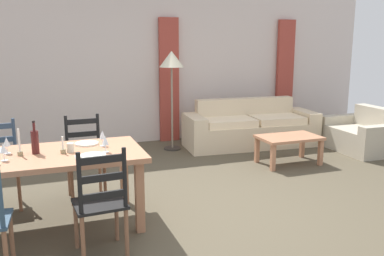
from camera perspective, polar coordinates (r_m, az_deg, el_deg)
The scene contains 23 objects.
ground_plane at distance 4.64m, azimuth -0.24°, elevation -11.12°, with size 9.60×9.60×0.02m, color #4E4535.
wall_far at distance 7.48m, azimuth -8.99°, elevation 8.23°, with size 9.60×0.16×2.70m, color beige.
curtain_panel_left at distance 7.54m, azimuth -3.14°, elevation 6.48°, with size 0.35×0.08×2.20m, color #A43E33.
curtain_panel_right at distance 8.55m, azimuth 12.53°, elevation 6.85°, with size 0.35×0.08×2.20m, color #A43E33.
dining_table at distance 4.21m, azimuth -19.84°, elevation -4.54°, with size 1.90×0.96×0.75m.
dining_chair_near_right at distance 3.61m, azimuth -12.34°, elevation -9.91°, with size 0.45×0.43×0.96m.
dining_chair_far_right at distance 4.99m, azimuth -14.39°, elevation -3.91°, with size 0.43×0.41×0.96m.
dinner_plate_near_right at distance 3.97m, azimuth -13.38°, elevation -3.70°, with size 0.24×0.24×0.02m, color white.
fork_near_right at distance 3.95m, azimuth -15.53°, elevation -3.95°, with size 0.02×0.17×0.01m, color silver.
dinner_plate_far_right at distance 4.45m, azimuth -14.17°, elevation -2.06°, with size 0.24×0.24×0.02m, color white.
fork_far_right at distance 4.44m, azimuth -16.09°, elevation -2.28°, with size 0.02×0.17×0.01m, color silver.
wine_bottle at distance 4.20m, azimuth -20.63°, elevation -1.73°, with size 0.07×0.07×0.32m.
wine_glass_near_left at distance 4.06m, azimuth -24.34°, elevation -2.60°, with size 0.06×0.06×0.16m.
wine_glass_near_right at distance 4.07m, azimuth -11.74°, elevation -1.76°, with size 0.06×0.06×0.16m.
wine_glass_far_left at distance 4.30m, azimuth -23.98°, elevation -1.80°, with size 0.06×0.06×0.16m.
wine_glass_far_right at distance 4.32m, azimuth -12.12°, elevation -0.99°, with size 0.06×0.06×0.16m.
coffee_cup_primary at distance 4.16m, azimuth -16.24°, elevation -2.60°, with size 0.07×0.07×0.09m, color beige.
candle_tall at distance 4.19m, azimuth -22.45°, elevation -2.54°, with size 0.05×0.05×0.26m.
candle_short at distance 4.14m, azimuth -17.19°, elevation -2.75°, with size 0.05×0.05×0.17m.
couch at distance 7.36m, azimuth 7.84°, elevation -0.10°, with size 2.33×0.97×0.80m.
coffee_table at distance 6.34m, azimuth 13.08°, elevation -1.66°, with size 0.90×0.56×0.42m.
armchair_upholstered at distance 7.52m, azimuth 22.28°, elevation -0.97°, with size 0.82×1.17×0.72m.
standing_lamp at distance 6.86m, azimuth -2.80°, elevation 8.56°, with size 0.40×0.40×1.64m.
Camera 1 is at (-1.45, -4.02, 1.80)m, focal length 39.09 mm.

